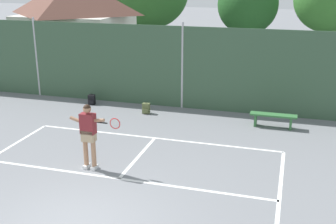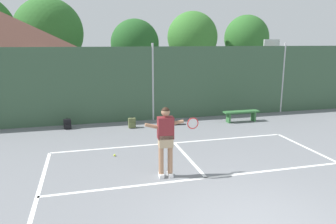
{
  "view_description": "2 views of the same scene",
  "coord_description": "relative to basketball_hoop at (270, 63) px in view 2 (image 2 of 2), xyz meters",
  "views": [
    {
      "loc": [
        4.11,
        -6.87,
        5.16
      ],
      "look_at": [
        0.26,
        6.16,
        0.72
      ],
      "focal_mm": 45.64,
      "sensor_mm": 36.0,
      "label": 1
    },
    {
      "loc": [
        -2.93,
        -4.76,
        3.47
      ],
      "look_at": [
        -0.57,
        4.21,
        1.41
      ],
      "focal_mm": 34.38,
      "sensor_mm": 36.0,
      "label": 2
    }
  ],
  "objects": [
    {
      "name": "treeline_backdrop",
      "position": [
        -8.54,
        10.52,
        1.59
      ],
      "size": [
        25.16,
        4.59,
        6.7
      ],
      "color": "brown",
      "rests_on": "ground"
    },
    {
      "name": "basketball_hoop",
      "position": [
        0.0,
        0.0,
        0.0
      ],
      "size": [
        0.9,
        0.67,
        3.55
      ],
      "color": "yellow",
      "rests_on": "ground"
    },
    {
      "name": "backpack_olive",
      "position": [
        -7.71,
        -2.49,
        -2.12
      ],
      "size": [
        0.29,
        0.26,
        0.46
      ],
      "color": "#566038",
      "rests_on": "ground"
    },
    {
      "name": "chainlink_fence",
      "position": [
        -6.59,
        -1.35,
        -0.69
      ],
      "size": [
        26.09,
        0.09,
        3.38
      ],
      "color": "#38563D",
      "rests_on": "ground"
    },
    {
      "name": "clubhouse_building",
      "position": [
        -13.52,
        3.13,
        0.27
      ],
      "size": [
        5.42,
        5.02,
        4.98
      ],
      "color": "silver",
      "rests_on": "ground"
    },
    {
      "name": "tennis_player",
      "position": [
        -7.57,
        -7.52,
        -1.2
      ],
      "size": [
        1.44,
        0.27,
        1.85
      ],
      "color": "silver",
      "rests_on": "ground"
    },
    {
      "name": "tennis_ball",
      "position": [
        -8.73,
        -5.65,
        -2.28
      ],
      "size": [
        0.07,
        0.07,
        0.07
      ],
      "primitive_type": "sphere",
      "color": "#CCE033",
      "rests_on": "ground"
    },
    {
      "name": "courtside_bench",
      "position": [
        -2.94,
        -2.7,
        -1.95
      ],
      "size": [
        1.6,
        0.36,
        0.48
      ],
      "color": "#336B38",
      "rests_on": "ground"
    },
    {
      "name": "backpack_black",
      "position": [
        -10.25,
        -2.0,
        -2.12
      ],
      "size": [
        0.31,
        0.28,
        0.46
      ],
      "color": "black",
      "rests_on": "ground"
    },
    {
      "name": "court_markings",
      "position": [
        -6.59,
        -9.71,
        -2.31
      ],
      "size": [
        8.3,
        11.1,
        0.01
      ],
      "color": "white",
      "rests_on": "ground"
    }
  ]
}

